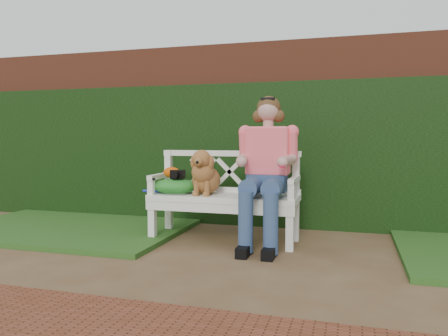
# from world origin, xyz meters

# --- Properties ---
(ground) EXTENTS (60.00, 60.00, 0.00)m
(ground) POSITION_xyz_m (0.00, 0.00, 0.00)
(ground) COLOR #523721
(brick_wall) EXTENTS (10.00, 0.30, 2.20)m
(brick_wall) POSITION_xyz_m (0.00, 1.90, 1.10)
(brick_wall) COLOR brown
(brick_wall) RESTS_ON ground
(ivy_hedge) EXTENTS (10.00, 0.18, 1.70)m
(ivy_hedge) POSITION_xyz_m (0.00, 1.68, 0.85)
(ivy_hedge) COLOR #1B3D0F
(ivy_hedge) RESTS_ON ground
(grass_left) EXTENTS (2.60, 2.00, 0.05)m
(grass_left) POSITION_xyz_m (-2.40, 0.90, 0.03)
(grass_left) COLOR #1D4311
(grass_left) RESTS_ON ground
(garden_bench) EXTENTS (1.62, 0.71, 0.48)m
(garden_bench) POSITION_xyz_m (-0.56, 0.79, 0.24)
(garden_bench) COLOR white
(garden_bench) RESTS_ON ground
(seated_woman) EXTENTS (0.76, 0.93, 1.47)m
(seated_woman) POSITION_xyz_m (-0.12, 0.77, 0.74)
(seated_woman) COLOR #D04C50
(seated_woman) RESTS_ON ground
(dog) EXTENTS (0.41, 0.48, 0.46)m
(dog) POSITION_xyz_m (-0.75, 0.74, 0.71)
(dog) COLOR #966326
(dog) RESTS_ON garden_bench
(tennis_racket) EXTENTS (0.57, 0.34, 0.03)m
(tennis_racket) POSITION_xyz_m (-1.10, 0.74, 0.49)
(tennis_racket) COLOR white
(tennis_racket) RESTS_ON garden_bench
(green_bag) EXTENTS (0.56, 0.51, 0.16)m
(green_bag) POSITION_xyz_m (-1.08, 0.73, 0.56)
(green_bag) COLOR green
(green_bag) RESTS_ON garden_bench
(camera_item) EXTENTS (0.14, 0.10, 0.09)m
(camera_item) POSITION_xyz_m (-1.04, 0.73, 0.68)
(camera_item) COLOR black
(camera_item) RESTS_ON green_bag
(baseball_glove) EXTENTS (0.18, 0.14, 0.11)m
(baseball_glove) POSITION_xyz_m (-1.13, 0.77, 0.69)
(baseball_glove) COLOR #C34907
(baseball_glove) RESTS_ON green_bag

